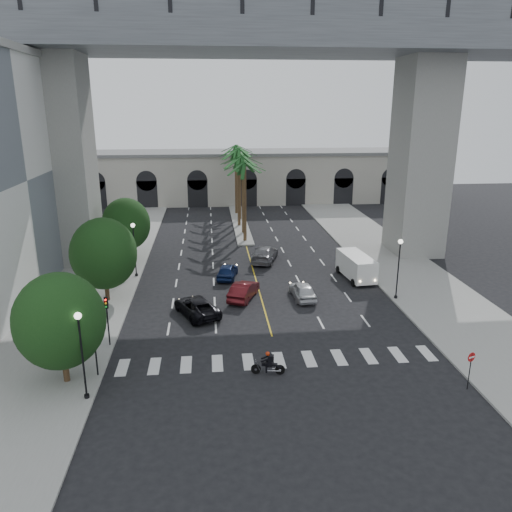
{
  "coord_description": "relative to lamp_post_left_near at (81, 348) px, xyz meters",
  "views": [
    {
      "loc": [
        -4.27,
        -30.32,
        15.94
      ],
      "look_at": [
        -0.78,
        6.0,
        4.86
      ],
      "focal_mm": 35.0,
      "sensor_mm": 36.0,
      "label": 1
    }
  ],
  "objects": [
    {
      "name": "street_tree_mid",
      "position": [
        -1.6,
        15.0,
        0.99
      ],
      "size": [
        5.44,
        5.44,
        7.21
      ],
      "color": "#382616",
      "rests_on": "ground"
    },
    {
      "name": "lamp_post_right",
      "position": [
        22.8,
        13.0,
        0.0
      ],
      "size": [
        0.4,
        0.4,
        5.35
      ],
      "color": "black",
      "rests_on": "ground"
    },
    {
      "name": "palm_e",
      "position": [
        11.3,
        49.0,
        5.97
      ],
      "size": [
        3.2,
        3.2,
        10.4
      ],
      "color": "#47331E",
      "rests_on": "ground"
    },
    {
      "name": "traffic_signal_far",
      "position": [
        0.1,
        6.5,
        -0.71
      ],
      "size": [
        0.25,
        0.18,
        3.65
      ],
      "color": "black",
      "rests_on": "ground"
    },
    {
      "name": "car_b",
      "position": [
        9.9,
        14.51,
        -2.48
      ],
      "size": [
        3.13,
        4.78,
        1.49
      ],
      "primitive_type": "imported",
      "rotation": [
        0.0,
        0.0,
        2.76
      ],
      "color": "#4C0F13",
      "rests_on": "ground"
    },
    {
      "name": "palm_f",
      "position": [
        11.6,
        53.0,
        6.24
      ],
      "size": [
        3.2,
        3.2,
        10.7
      ],
      "color": "#47331E",
      "rests_on": "ground"
    },
    {
      "name": "car_e",
      "position": [
        8.72,
        19.95,
        -2.52
      ],
      "size": [
        2.44,
        4.37,
        1.4
      ],
      "primitive_type": "imported",
      "rotation": [
        0.0,
        0.0,
        2.94
      ],
      "color": "#10204D",
      "rests_on": "ground"
    },
    {
      "name": "motorcycle_rider",
      "position": [
        10.54,
        1.85,
        -2.53
      ],
      "size": [
        2.1,
        0.59,
        1.52
      ],
      "rotation": [
        0.0,
        0.0,
        -0.15
      ],
      "color": "black",
      "rests_on": "ground"
    },
    {
      "name": "car_d",
      "position": [
        12.9,
        25.04,
        -2.41
      ],
      "size": [
        3.78,
        6.03,
        1.63
      ],
      "primitive_type": "imported",
      "rotation": [
        0.0,
        0.0,
        2.85
      ],
      "color": "slate",
      "rests_on": "ground"
    },
    {
      "name": "sidewalk_left",
      "position": [
        -3.6,
        20.0,
        -3.15
      ],
      "size": [
        8.0,
        100.0,
        0.15
      ],
      "primitive_type": "cube",
      "color": "gray",
      "rests_on": "ground"
    },
    {
      "name": "palm_c",
      "position": [
        11.2,
        41.0,
        5.69
      ],
      "size": [
        3.2,
        3.2,
        10.1
      ],
      "color": "#47331E",
      "rests_on": "ground"
    },
    {
      "name": "lamp_post_left_far",
      "position": [
        0.0,
        21.0,
        0.0
      ],
      "size": [
        0.4,
        0.4,
        5.35
      ],
      "color": "black",
      "rests_on": "ground"
    },
    {
      "name": "traffic_signal_near",
      "position": [
        0.1,
        2.5,
        -0.71
      ],
      "size": [
        0.25,
        0.18,
        3.65
      ],
      "color": "black",
      "rests_on": "ground"
    },
    {
      "name": "ground",
      "position": [
        11.4,
        5.0,
        -3.22
      ],
      "size": [
        140.0,
        140.0,
        0.0
      ],
      "primitive_type": "plane",
      "color": "black",
      "rests_on": "ground"
    },
    {
      "name": "pedestrian_a",
      "position": [
        -2.16,
        11.28,
        -2.25
      ],
      "size": [
        0.61,
        0.4,
        1.65
      ],
      "primitive_type": "imported",
      "rotation": [
        0.0,
        0.0,
        0.01
      ],
      "color": "black",
      "rests_on": "sidewalk_left"
    },
    {
      "name": "pier_building",
      "position": [
        11.4,
        60.0,
        1.04
      ],
      "size": [
        71.0,
        10.5,
        8.5
      ],
      "color": "#B0AE9E",
      "rests_on": "ground"
    },
    {
      "name": "palm_d",
      "position": [
        11.55,
        45.0,
        6.43
      ],
      "size": [
        3.2,
        3.2,
        10.9
      ],
      "color": "#47331E",
      "rests_on": "ground"
    },
    {
      "name": "cargo_van",
      "position": [
        20.9,
        18.53,
        -1.91
      ],
      "size": [
        2.69,
        5.7,
        2.35
      ],
      "rotation": [
        0.0,
        0.0,
        0.1
      ],
      "color": "white",
      "rests_on": "ground"
    },
    {
      "name": "do_not_enter_sign",
      "position": [
        21.9,
        -0.97,
        -1.5
      ],
      "size": [
        0.55,
        0.25,
        2.38
      ],
      "rotation": [
        0.0,
        0.0,
        0.39
      ],
      "color": "black",
      "rests_on": "ground"
    },
    {
      "name": "lamp_post_left_near",
      "position": [
        0.0,
        0.0,
        0.0
      ],
      "size": [
        0.4,
        0.4,
        5.35
      ],
      "color": "black",
      "rests_on": "ground"
    },
    {
      "name": "car_a",
      "position": [
        14.94,
        14.08,
        -2.5
      ],
      "size": [
        1.96,
        4.34,
        1.45
      ],
      "primitive_type": "imported",
      "rotation": [
        0.0,
        0.0,
        3.2
      ],
      "color": "#B4B5B9",
      "rests_on": "ground"
    },
    {
      "name": "sidewalk_right",
      "position": [
        26.4,
        20.0,
        -3.15
      ],
      "size": [
        8.0,
        100.0,
        0.15
      ],
      "primitive_type": "cube",
      "color": "gray",
      "rests_on": "ground"
    },
    {
      "name": "median",
      "position": [
        11.4,
        43.0,
        -3.12
      ],
      "size": [
        2.0,
        24.0,
        0.2
      ],
      "primitive_type": "cube",
      "color": "gray",
      "rests_on": "ground"
    },
    {
      "name": "car_c",
      "position": [
        5.96,
        11.38,
        -2.52
      ],
      "size": [
        4.22,
        5.59,
        1.41
      ],
      "primitive_type": "imported",
      "rotation": [
        0.0,
        0.0,
        3.57
      ],
      "color": "black",
      "rests_on": "ground"
    },
    {
      "name": "bridge",
      "position": [
        14.82,
        27.0,
        15.29
      ],
      "size": [
        75.0,
        13.0,
        26.0
      ],
      "color": "gray",
      "rests_on": "ground"
    },
    {
      "name": "palm_b",
      "position": [
        11.5,
        37.0,
        6.15
      ],
      "size": [
        3.2,
        3.2,
        10.6
      ],
      "color": "#47331E",
      "rests_on": "ground"
    },
    {
      "name": "pedestrian_b",
      "position": [
        -3.55,
        8.09,
        -2.25
      ],
      "size": [
        0.89,
        0.74,
        1.64
      ],
      "primitive_type": "imported",
      "rotation": [
        0.0,
        0.0,
        -0.16
      ],
      "color": "black",
      "rests_on": "sidewalk_left"
    },
    {
      "name": "street_tree_near",
      "position": [
        -1.6,
        2.0,
        0.8
      ],
      "size": [
        5.2,
        5.2,
        6.89
      ],
      "color": "#382616",
      "rests_on": "ground"
    },
    {
      "name": "palm_a",
      "position": [
        11.4,
        33.0,
        5.88
      ],
      "size": [
        3.2,
        3.2,
        10.3
      ],
      "color": "#47331E",
      "rests_on": "ground"
    },
    {
      "name": "street_tree_far",
      "position": [
        -1.6,
        27.0,
        0.68
      ],
      "size": [
        5.04,
        5.04,
        6.68
      ],
      "color": "#382616",
      "rests_on": "ground"
    }
  ]
}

